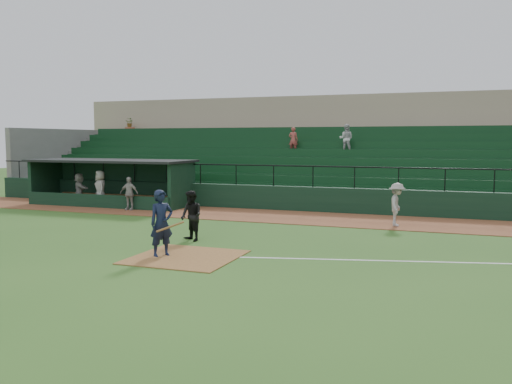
% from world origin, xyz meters
% --- Properties ---
extents(ground, '(90.00, 90.00, 0.00)m').
position_xyz_m(ground, '(0.00, 0.00, 0.00)').
color(ground, '#2C541B').
rests_on(ground, ground).
extents(warning_track, '(40.00, 4.00, 0.03)m').
position_xyz_m(warning_track, '(0.00, 8.00, 0.01)').
color(warning_track, brown).
rests_on(warning_track, ground).
extents(home_plate_dirt, '(3.00, 3.00, 0.03)m').
position_xyz_m(home_plate_dirt, '(0.00, -1.00, 0.01)').
color(home_plate_dirt, brown).
rests_on(home_plate_dirt, ground).
extents(foul_line, '(17.49, 4.44, 0.01)m').
position_xyz_m(foul_line, '(8.00, 1.20, 0.01)').
color(foul_line, white).
rests_on(foul_line, ground).
extents(stadium_structure, '(38.00, 13.08, 6.40)m').
position_xyz_m(stadium_structure, '(-0.00, 16.46, 2.30)').
color(stadium_structure, black).
rests_on(stadium_structure, ground).
extents(dugout, '(8.90, 3.20, 2.42)m').
position_xyz_m(dugout, '(-9.75, 9.56, 1.33)').
color(dugout, black).
rests_on(dugout, ground).
extents(batter_at_plate, '(1.20, 0.87, 2.00)m').
position_xyz_m(batter_at_plate, '(-0.73, -1.11, 1.00)').
color(batter_at_plate, black).
rests_on(batter_at_plate, ground).
extents(umpire, '(1.06, 1.00, 1.73)m').
position_xyz_m(umpire, '(-1.04, 1.43, 0.87)').
color(umpire, black).
rests_on(umpire, ground).
extents(runner, '(0.67, 1.13, 1.73)m').
position_xyz_m(runner, '(5.26, 6.97, 0.90)').
color(runner, '#9C9692').
rests_on(runner, warning_track).
extents(dugout_player_a, '(0.99, 0.50, 1.63)m').
position_xyz_m(dugout_player_a, '(-7.56, 7.48, 0.84)').
color(dugout_player_a, '#A19C96').
rests_on(dugout_player_a, warning_track).
extents(dugout_player_b, '(1.07, 1.05, 1.86)m').
position_xyz_m(dugout_player_b, '(-9.78, 8.22, 0.96)').
color(dugout_player_b, '#A39E99').
rests_on(dugout_player_b, warning_track).
extents(dugout_player_c, '(1.56, 1.29, 1.67)m').
position_xyz_m(dugout_player_c, '(-11.36, 8.55, 0.87)').
color(dugout_player_c, gray).
rests_on(dugout_player_c, warning_track).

